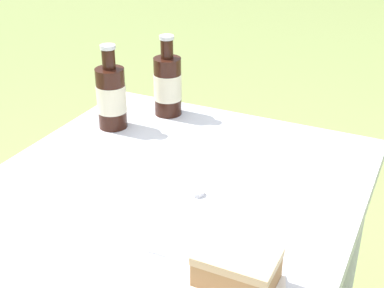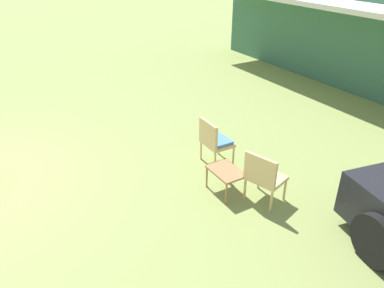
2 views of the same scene
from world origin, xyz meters
name	(u,v)px [view 2 (image 2 of 2)]	position (x,y,z in m)	size (l,w,h in m)	color
wicker_chair_cushioned	(215,140)	(1.37, 3.99, 0.48)	(0.54, 0.45, 0.85)	tan
wicker_chair_plain	(264,175)	(2.70, 3.97, 0.48)	(0.64, 0.58, 0.85)	tan
garden_side_table	(226,173)	(2.20, 3.64, 0.36)	(0.59, 0.42, 0.40)	#996B42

